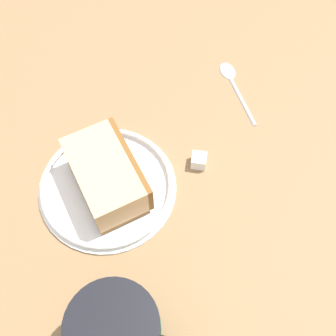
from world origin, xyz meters
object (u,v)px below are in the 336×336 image
object	(u,v)px
small_plate	(107,186)
teaspoon	(231,78)
tea_mug	(118,334)
cake_slice	(107,175)
sugar_cube	(199,161)

from	to	relation	value
small_plate	teaspoon	bearing A→B (deg)	71.78
teaspoon	tea_mug	bearing A→B (deg)	-86.11
small_plate	teaspoon	world-z (taller)	small_plate
cake_slice	teaspoon	bearing A→B (deg)	72.01
cake_slice	tea_mug	bearing A→B (deg)	-56.62
tea_mug	cake_slice	bearing A→B (deg)	123.38
cake_slice	sugar_cube	bearing A→B (deg)	42.23
cake_slice	small_plate	bearing A→B (deg)	-127.50
small_plate	teaspoon	distance (cm)	22.43
teaspoon	sugar_cube	world-z (taller)	sugar_cube
teaspoon	sugar_cube	bearing A→B (deg)	-84.91
tea_mug	sugar_cube	bearing A→B (deg)	93.11
tea_mug	teaspoon	xyz separation A→B (cm)	(-2.38, 35.10, -3.90)
small_plate	cake_slice	distance (cm)	2.56
tea_mug	small_plate	bearing A→B (deg)	124.25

